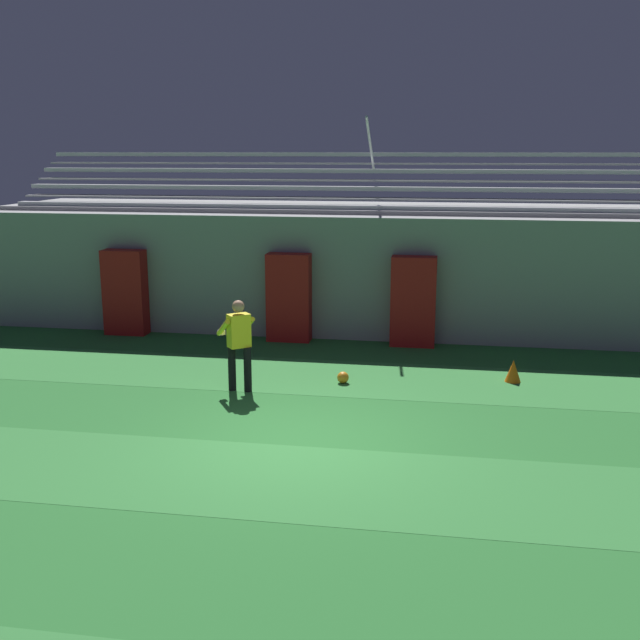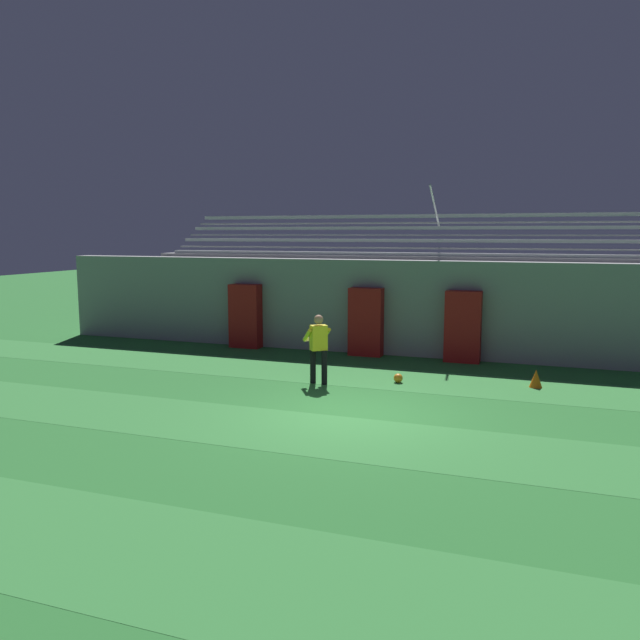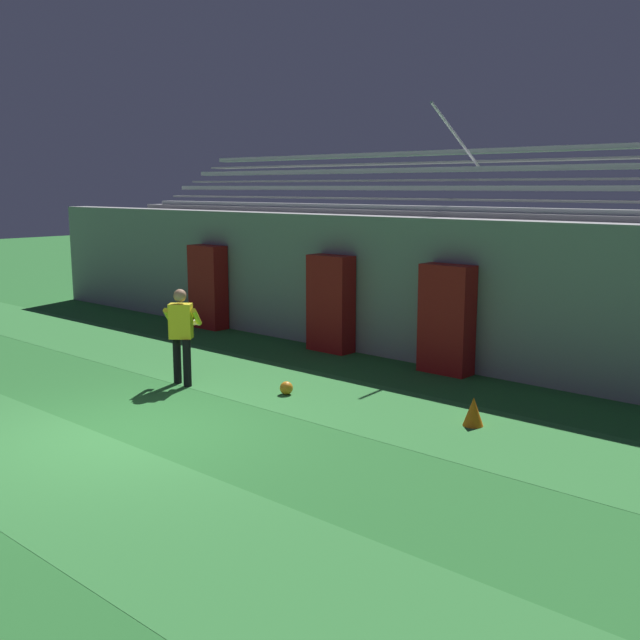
{
  "view_description": "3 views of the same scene",
  "coord_description": "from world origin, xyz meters",
  "views": [
    {
      "loc": [
        2.02,
        -10.32,
        4.24
      ],
      "look_at": [
        -0.06,
        2.16,
        1.37
      ],
      "focal_mm": 42.0,
      "sensor_mm": 36.0,
      "label": 1
    },
    {
      "loc": [
        3.41,
        -11.55,
        3.58
      ],
      "look_at": [
        -1.65,
        2.64,
        1.48
      ],
      "focal_mm": 35.0,
      "sensor_mm": 36.0,
      "label": 2
    },
    {
      "loc": [
        8.61,
        -5.57,
        3.37
      ],
      "look_at": [
        0.36,
        3.66,
        1.17
      ],
      "focal_mm": 42.0,
      "sensor_mm": 36.0,
      "label": 3
    }
  ],
  "objects": [
    {
      "name": "back_wall",
      "position": [
        0.0,
        6.5,
        1.4
      ],
      "size": [
        24.0,
        0.6,
        2.8
      ],
      "primitive_type": "cube",
      "color": "gray",
      "rests_on": "ground"
    },
    {
      "name": "padding_pillar_gate_right",
      "position": [
        1.4,
        5.95,
        1.0
      ],
      "size": [
        0.98,
        0.44,
        2.0
      ],
      "primitive_type": "cube",
      "color": "maroon",
      "rests_on": "ground"
    },
    {
      "name": "turf_stripe_mid",
      "position": [
        0.0,
        -1.36,
        0.0
      ],
      "size": [
        28.0,
        2.32,
        0.01
      ],
      "primitive_type": "cube",
      "color": "#337A38",
      "rests_on": "ground"
    },
    {
      "name": "traffic_cone",
      "position": [
        3.39,
        3.56,
        0.21
      ],
      "size": [
        0.3,
        0.3,
        0.42
      ],
      "primitive_type": "cone",
      "color": "orange",
      "rests_on": "ground"
    },
    {
      "name": "ground_plane",
      "position": [
        0.0,
        0.0,
        0.0
      ],
      "size": [
        80.0,
        80.0,
        0.0
      ],
      "primitive_type": "plane",
      "color": "#286B2D"
    },
    {
      "name": "padding_pillar_gate_left",
      "position": [
        -1.4,
        5.95,
        1.0
      ],
      "size": [
        0.98,
        0.44,
        2.0
      ],
      "primitive_type": "cube",
      "color": "maroon",
      "rests_on": "ground"
    },
    {
      "name": "bleacher_stand",
      "position": [
        0.0,
        8.49,
        1.5
      ],
      "size": [
        18.0,
        3.35,
        5.03
      ],
      "color": "gray",
      "rests_on": "ground"
    },
    {
      "name": "turf_stripe_far",
      "position": [
        0.0,
        3.28,
        0.0
      ],
      "size": [
        28.0,
        2.32,
        0.01
      ],
      "primitive_type": "cube",
      "color": "#337A38",
      "rests_on": "ground"
    },
    {
      "name": "goalkeeper",
      "position": [
        -1.54,
        2.21,
        0.95
      ],
      "size": [
        0.74,
        0.73,
        1.67
      ],
      "color": "black",
      "rests_on": "ground"
    },
    {
      "name": "padding_pillar_far_left",
      "position": [
        -5.32,
        5.95,
        1.0
      ],
      "size": [
        0.98,
        0.44,
        2.0
      ],
      "primitive_type": "cube",
      "color": "maroon",
      "rests_on": "ground"
    },
    {
      "name": "soccer_ball",
      "position": [
        0.25,
        2.94,
        0.11
      ],
      "size": [
        0.22,
        0.22,
        0.22
      ],
      "primitive_type": "sphere",
      "color": "orange",
      "rests_on": "ground"
    }
  ]
}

